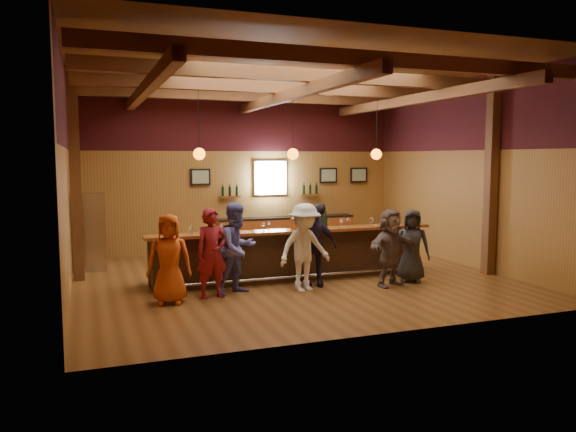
{
  "coord_description": "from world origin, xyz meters",
  "views": [
    {
      "loc": [
        -4.21,
        -11.19,
        2.64
      ],
      "look_at": [
        0.0,
        0.3,
        1.35
      ],
      "focal_mm": 35.0,
      "sensor_mm": 36.0,
      "label": 1
    }
  ],
  "objects": [
    {
      "name": "room",
      "position": [
        0.0,
        0.06,
        3.21
      ],
      "size": [
        9.04,
        9.0,
        4.52
      ],
      "color": "brown",
      "rests_on": "ground"
    },
    {
      "name": "bar_counter",
      "position": [
        0.02,
        0.15,
        0.52
      ],
      "size": [
        6.3,
        1.07,
        1.11
      ],
      "color": "black",
      "rests_on": "ground"
    },
    {
      "name": "back_bar_cabinet",
      "position": [
        1.2,
        3.72,
        0.48
      ],
      "size": [
        4.0,
        0.52,
        0.95
      ],
      "color": "brown",
      "rests_on": "ground"
    },
    {
      "name": "window",
      "position": [
        0.8,
        3.95,
        2.05
      ],
      "size": [
        0.95,
        0.09,
        0.95
      ],
      "color": "silver",
      "rests_on": "room"
    },
    {
      "name": "framed_pictures",
      "position": [
        1.67,
        3.94,
        2.1
      ],
      "size": [
        5.35,
        0.05,
        0.45
      ],
      "color": "black",
      "rests_on": "room"
    },
    {
      "name": "wine_shelves",
      "position": [
        0.8,
        3.88,
        1.62
      ],
      "size": [
        3.0,
        0.18,
        0.3
      ],
      "color": "brown",
      "rests_on": "room"
    },
    {
      "name": "pendant_lights",
      "position": [
        0.0,
        0.0,
        2.71
      ],
      "size": [
        4.24,
        0.24,
        1.37
      ],
      "color": "black",
      "rests_on": "room"
    },
    {
      "name": "stainless_fridge",
      "position": [
        -4.1,
        2.6,
        0.9
      ],
      "size": [
        0.7,
        0.7,
        1.8
      ],
      "primitive_type": "cube",
      "color": "silver",
      "rests_on": "ground"
    },
    {
      "name": "customer_orange",
      "position": [
        -2.8,
        -1.12,
        0.82
      ],
      "size": [
        0.89,
        0.68,
        1.63
      ],
      "primitive_type": "imported",
      "rotation": [
        0.0,
        0.0,
        -0.22
      ],
      "color": "#B84411",
      "rests_on": "ground"
    },
    {
      "name": "customer_redvest",
      "position": [
        -1.98,
        -0.96,
        0.85
      ],
      "size": [
        0.66,
        0.48,
        1.69
      ],
      "primitive_type": "imported",
      "rotation": [
        0.0,
        0.0,
        0.13
      ],
      "color": "maroon",
      "rests_on": "ground"
    },
    {
      "name": "customer_denim",
      "position": [
        -1.45,
        -0.83,
        0.88
      ],
      "size": [
        1.06,
        0.97,
        1.77
      ],
      "primitive_type": "imported",
      "rotation": [
        0.0,
        0.0,
        0.44
      ],
      "color": "#555BAA",
      "rests_on": "ground"
    },
    {
      "name": "customer_white",
      "position": [
        -0.16,
        -1.09,
        0.87
      ],
      "size": [
        1.23,
        0.86,
        1.74
      ],
      "primitive_type": "imported",
      "rotation": [
        0.0,
        0.0,
        0.2
      ],
      "color": "white",
      "rests_on": "ground"
    },
    {
      "name": "customer_navy",
      "position": [
        0.17,
        -0.73,
        0.84
      ],
      "size": [
        1.04,
        0.61,
        1.67
      ],
      "primitive_type": "imported",
      "rotation": [
        0.0,
        0.0,
        -0.21
      ],
      "color": "#1F1831",
      "rests_on": "ground"
    },
    {
      "name": "customer_brown",
      "position": [
        1.65,
        -1.29,
        0.8
      ],
      "size": [
        1.55,
        0.96,
        1.59
      ],
      "primitive_type": "imported",
      "rotation": [
        0.0,
        0.0,
        0.36
      ],
      "color": "#645450",
      "rests_on": "ground"
    },
    {
      "name": "customer_dark",
      "position": [
        2.28,
        -1.08,
        0.78
      ],
      "size": [
        0.9,
        0.79,
        1.55
      ],
      "primitive_type": "imported",
      "rotation": [
        0.0,
        0.0,
        -0.48
      ],
      "color": "#29292B",
      "rests_on": "ground"
    },
    {
      "name": "bartender",
      "position": [
        1.13,
        1.2,
        0.76
      ],
      "size": [
        0.63,
        0.49,
        1.53
      ],
      "primitive_type": "imported",
      "rotation": [
        0.0,
        0.0,
        3.39
      ],
      "color": "black",
      "rests_on": "ground"
    },
    {
      "name": "ice_bucket",
      "position": [
        0.01,
        -0.12,
        1.22
      ],
      "size": [
        0.21,
        0.21,
        0.23
      ],
      "primitive_type": "cylinder",
      "color": "brown",
      "rests_on": "bar_counter"
    },
    {
      "name": "bottle_a",
      "position": [
        0.4,
        -0.02,
        1.23
      ],
      "size": [
        0.07,
        0.07,
        0.31
      ],
      "color": "black",
      "rests_on": "bar_counter"
    },
    {
      "name": "bottle_b",
      "position": [
        0.73,
        -0.09,
        1.25
      ],
      "size": [
        0.08,
        0.08,
        0.36
      ],
      "color": "black",
      "rests_on": "bar_counter"
    },
    {
      "name": "glass_a",
      "position": [
        -2.55,
        -0.11,
        1.24
      ],
      "size": [
        0.08,
        0.08,
        0.18
      ],
      "color": "silver",
      "rests_on": "bar_counter"
    },
    {
      "name": "glass_b",
      "position": [
        -2.22,
        -0.17,
        1.24
      ],
      "size": [
        0.08,
        0.08,
        0.18
      ],
      "color": "silver",
      "rests_on": "bar_counter"
    },
    {
      "name": "glass_c",
      "position": [
        -1.59,
        -0.09,
        1.23
      ],
      "size": [
        0.08,
        0.08,
        0.17
      ],
      "color": "silver",
      "rests_on": "bar_counter"
    },
    {
      "name": "glass_d",
      "position": [
        -0.75,
        -0.29,
        1.24
      ],
      "size": [
        0.08,
        0.08,
        0.19
      ],
      "color": "silver",
      "rests_on": "bar_counter"
    },
    {
      "name": "glass_e",
      "position": [
        -0.56,
        -0.09,
        1.25
      ],
      "size": [
        0.09,
        0.09,
        0.2
      ],
      "color": "silver",
      "rests_on": "bar_counter"
    },
    {
      "name": "glass_f",
      "position": [
        1.01,
        -0.27,
        1.24
      ],
      "size": [
        0.08,
        0.08,
        0.19
      ],
      "color": "silver",
      "rests_on": "bar_counter"
    },
    {
      "name": "glass_g",
      "position": [
        1.23,
        -0.17,
        1.25
      ],
      "size": [
        0.09,
        0.09,
        0.19
      ],
      "color": "silver",
      "rests_on": "bar_counter"
    },
    {
      "name": "glass_h",
      "position": [
        1.77,
        -0.26,
        1.25
      ],
      "size": [
        0.09,
        0.09,
        0.2
      ],
      "color": "silver",
      "rests_on": "bar_counter"
    }
  ]
}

